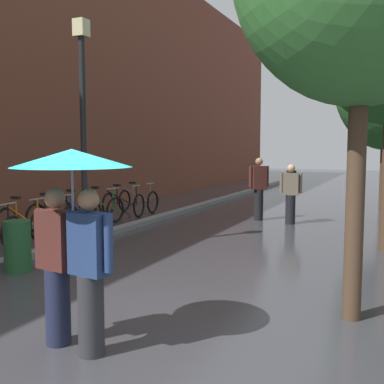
{
  "coord_description": "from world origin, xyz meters",
  "views": [
    {
      "loc": [
        3.01,
        -4.01,
        2.06
      ],
      "look_at": [
        0.01,
        2.71,
        1.35
      ],
      "focal_mm": 43.79,
      "sensor_mm": 36.0,
      "label": 1
    }
  ],
  "objects_px": {
    "parked_bicycle_1": "(23,223)",
    "parked_bicycle_2": "(52,217)",
    "pedestrian_walking_midground": "(291,192)",
    "couple_under_umbrella": "(72,213)",
    "parked_bicycle_6": "(138,200)",
    "parked_bicycle_4": "(101,208)",
    "litter_bin": "(17,246)",
    "street_lamp_post": "(83,119)",
    "parked_bicycle_3": "(77,212)",
    "parked_bicycle_5": "(123,204)",
    "pedestrian_walking_far": "(259,188)"
  },
  "relations": [
    {
      "from": "street_lamp_post",
      "to": "pedestrian_walking_midground",
      "type": "bearing_deg",
      "value": 59.15
    },
    {
      "from": "parked_bicycle_4",
      "to": "pedestrian_walking_far",
      "type": "xyz_separation_m",
      "value": [
        3.97,
        1.94,
        0.52
      ]
    },
    {
      "from": "parked_bicycle_3",
      "to": "couple_under_umbrella",
      "type": "xyz_separation_m",
      "value": [
        4.63,
        -6.03,
        1.02
      ]
    },
    {
      "from": "parked_bicycle_4",
      "to": "couple_under_umbrella",
      "type": "relative_size",
      "value": 0.57
    },
    {
      "from": "parked_bicycle_3",
      "to": "parked_bicycle_2",
      "type": "bearing_deg",
      "value": -87.99
    },
    {
      "from": "parked_bicycle_2",
      "to": "couple_under_umbrella",
      "type": "xyz_separation_m",
      "value": [
        4.6,
        -5.03,
        1.02
      ]
    },
    {
      "from": "parked_bicycle_4",
      "to": "street_lamp_post",
      "type": "xyz_separation_m",
      "value": [
        1.96,
        -3.34,
        2.22
      ]
    },
    {
      "from": "parked_bicycle_6",
      "to": "pedestrian_walking_far",
      "type": "height_order",
      "value": "pedestrian_walking_far"
    },
    {
      "from": "parked_bicycle_4",
      "to": "pedestrian_walking_far",
      "type": "relative_size",
      "value": 0.66
    },
    {
      "from": "street_lamp_post",
      "to": "parked_bicycle_6",
      "type": "bearing_deg",
      "value": 109.87
    },
    {
      "from": "street_lamp_post",
      "to": "parked_bicycle_5",
      "type": "bearing_deg",
      "value": 113.21
    },
    {
      "from": "parked_bicycle_1",
      "to": "pedestrian_walking_midground",
      "type": "bearing_deg",
      "value": 42.28
    },
    {
      "from": "parked_bicycle_1",
      "to": "parked_bicycle_2",
      "type": "xyz_separation_m",
      "value": [
        0.06,
        0.89,
        0.0
      ]
    },
    {
      "from": "parked_bicycle_6",
      "to": "street_lamp_post",
      "type": "height_order",
      "value": "street_lamp_post"
    },
    {
      "from": "pedestrian_walking_midground",
      "to": "parked_bicycle_5",
      "type": "bearing_deg",
      "value": -171.67
    },
    {
      "from": "parked_bicycle_3",
      "to": "couple_under_umbrella",
      "type": "distance_m",
      "value": 7.67
    },
    {
      "from": "parked_bicycle_1",
      "to": "parked_bicycle_5",
      "type": "bearing_deg",
      "value": 87.18
    },
    {
      "from": "pedestrian_walking_midground",
      "to": "pedestrian_walking_far",
      "type": "distance_m",
      "value": 1.02
    },
    {
      "from": "parked_bicycle_1",
      "to": "street_lamp_post",
      "type": "relative_size",
      "value": 0.25
    },
    {
      "from": "parked_bicycle_1",
      "to": "pedestrian_walking_midground",
      "type": "height_order",
      "value": "pedestrian_walking_midground"
    },
    {
      "from": "parked_bicycle_1",
      "to": "parked_bicycle_6",
      "type": "height_order",
      "value": "same"
    },
    {
      "from": "parked_bicycle_5",
      "to": "couple_under_umbrella",
      "type": "relative_size",
      "value": 0.55
    },
    {
      "from": "parked_bicycle_2",
      "to": "parked_bicycle_5",
      "type": "distance_m",
      "value": 2.95
    },
    {
      "from": "parked_bicycle_6",
      "to": "pedestrian_walking_far",
      "type": "distance_m",
      "value": 3.94
    },
    {
      "from": "litter_bin",
      "to": "pedestrian_walking_midground",
      "type": "xyz_separation_m",
      "value": [
        3.11,
        6.63,
        0.43
      ]
    },
    {
      "from": "parked_bicycle_4",
      "to": "parked_bicycle_5",
      "type": "bearing_deg",
      "value": 81.79
    },
    {
      "from": "parked_bicycle_1",
      "to": "litter_bin",
      "type": "relative_size",
      "value": 1.29
    },
    {
      "from": "parked_bicycle_5",
      "to": "pedestrian_walking_far",
      "type": "height_order",
      "value": "pedestrian_walking_far"
    },
    {
      "from": "parked_bicycle_4",
      "to": "litter_bin",
      "type": "xyz_separation_m",
      "value": [
        1.83,
        -5.0,
        0.05
      ]
    },
    {
      "from": "parked_bicycle_6",
      "to": "parked_bicycle_2",
      "type": "bearing_deg",
      "value": -90.87
    },
    {
      "from": "street_lamp_post",
      "to": "pedestrian_walking_midground",
      "type": "distance_m",
      "value": 6.05
    },
    {
      "from": "parked_bicycle_4",
      "to": "litter_bin",
      "type": "relative_size",
      "value": 1.37
    },
    {
      "from": "parked_bicycle_2",
      "to": "litter_bin",
      "type": "xyz_separation_m",
      "value": [
        1.82,
        -2.98,
        0.05
      ]
    },
    {
      "from": "parked_bicycle_6",
      "to": "street_lamp_post",
      "type": "bearing_deg",
      "value": -70.13
    },
    {
      "from": "parked_bicycle_3",
      "to": "parked_bicycle_4",
      "type": "bearing_deg",
      "value": 88.25
    },
    {
      "from": "parked_bicycle_4",
      "to": "couple_under_umbrella",
      "type": "bearing_deg",
      "value": -56.88
    },
    {
      "from": "parked_bicycle_3",
      "to": "pedestrian_walking_midground",
      "type": "bearing_deg",
      "value": 28.12
    },
    {
      "from": "parked_bicycle_5",
      "to": "litter_bin",
      "type": "distance_m",
      "value": 6.17
    },
    {
      "from": "parked_bicycle_1",
      "to": "parked_bicycle_4",
      "type": "relative_size",
      "value": 0.94
    },
    {
      "from": "parked_bicycle_4",
      "to": "parked_bicycle_5",
      "type": "xyz_separation_m",
      "value": [
        0.13,
        0.93,
        0.0
      ]
    },
    {
      "from": "pedestrian_walking_midground",
      "to": "pedestrian_walking_far",
      "type": "height_order",
      "value": "pedestrian_walking_far"
    },
    {
      "from": "parked_bicycle_6",
      "to": "parked_bicycle_4",
      "type": "bearing_deg",
      "value": -91.89
    },
    {
      "from": "parked_bicycle_2",
      "to": "parked_bicycle_3",
      "type": "distance_m",
      "value": 1.0
    },
    {
      "from": "litter_bin",
      "to": "street_lamp_post",
      "type": "bearing_deg",
      "value": 85.26
    },
    {
      "from": "pedestrian_walking_midground",
      "to": "couple_under_umbrella",
      "type": "bearing_deg",
      "value": -92.19
    },
    {
      "from": "parked_bicycle_2",
      "to": "parked_bicycle_6",
      "type": "bearing_deg",
      "value": 89.13
    },
    {
      "from": "street_lamp_post",
      "to": "couple_under_umbrella",
      "type": "bearing_deg",
      "value": -54.62
    },
    {
      "from": "parked_bicycle_5",
      "to": "street_lamp_post",
      "type": "distance_m",
      "value": 5.15
    },
    {
      "from": "litter_bin",
      "to": "pedestrian_walking_far",
      "type": "bearing_deg",
      "value": 72.86
    },
    {
      "from": "parked_bicycle_1",
      "to": "parked_bicycle_3",
      "type": "height_order",
      "value": "same"
    }
  ]
}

